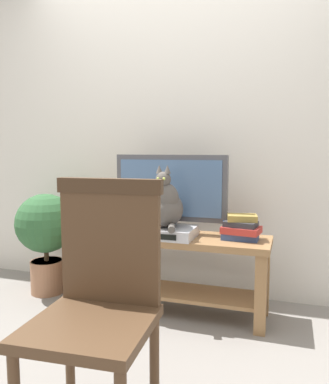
% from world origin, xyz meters
% --- Properties ---
extents(ground_plane, '(12.00, 12.00, 0.00)m').
position_xyz_m(ground_plane, '(0.00, 0.00, 0.00)').
color(ground_plane, gray).
extents(back_wall, '(7.00, 0.12, 2.80)m').
position_xyz_m(back_wall, '(0.00, 0.97, 1.40)').
color(back_wall, silver).
rests_on(back_wall, ground).
extents(tv_stand, '(1.40, 0.40, 0.54)m').
position_xyz_m(tv_stand, '(0.03, 0.48, 0.38)').
color(tv_stand, olive).
rests_on(tv_stand, ground).
extents(tv, '(0.80, 0.20, 0.55)m').
position_xyz_m(tv, '(0.03, 0.57, 0.83)').
color(tv, '#4C4C51').
rests_on(tv, tv_stand).
extents(media_box, '(0.40, 0.30, 0.07)m').
position_xyz_m(media_box, '(0.04, 0.42, 0.58)').
color(media_box, '#BCBCC1').
rests_on(media_box, tv_stand).
extents(cat, '(0.24, 0.32, 0.42)m').
position_xyz_m(cat, '(0.04, 0.40, 0.77)').
color(cat, '#514C47').
rests_on(cat, media_box).
extents(wooden_chair, '(0.47, 0.47, 1.02)m').
position_xyz_m(wooden_chair, '(0.15, -0.73, 0.59)').
color(wooden_chair, '#513823').
rests_on(wooden_chair, ground).
extents(book_stack, '(0.26, 0.21, 0.16)m').
position_xyz_m(book_stack, '(0.53, 0.50, 0.62)').
color(book_stack, '#33477A').
rests_on(book_stack, tv_stand).
extents(potted_plant, '(0.46, 0.46, 0.79)m').
position_xyz_m(potted_plant, '(-0.98, 0.52, 0.49)').
color(potted_plant, '#9E6B4C').
rests_on(potted_plant, ground).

